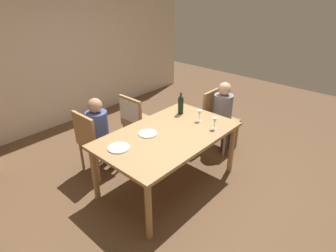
# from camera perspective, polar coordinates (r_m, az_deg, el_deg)

# --- Properties ---
(ground_plane) EXTENTS (10.00, 10.00, 0.00)m
(ground_plane) POSITION_cam_1_polar(r_m,az_deg,el_deg) (3.82, 0.00, -11.48)
(ground_plane) COLOR brown
(rear_room_partition) EXTENTS (6.40, 0.12, 2.70)m
(rear_room_partition) POSITION_cam_1_polar(r_m,az_deg,el_deg) (5.32, -23.11, 13.83)
(rear_room_partition) COLOR beige
(rear_room_partition) RESTS_ON ground_plane
(dining_table) EXTENTS (1.73, 1.05, 0.75)m
(dining_table) POSITION_cam_1_polar(r_m,az_deg,el_deg) (3.44, 0.00, -2.68)
(dining_table) COLOR #A87F51
(dining_table) RESTS_ON ground_plane
(chair_far_left) EXTENTS (0.44, 0.44, 0.92)m
(chair_far_left) POSITION_cam_1_polar(r_m,az_deg,el_deg) (3.86, -14.90, -2.54)
(chair_far_left) COLOR #A87F51
(chair_far_left) RESTS_ON ground_plane
(chair_right_end) EXTENTS (0.44, 0.44, 0.92)m
(chair_right_end) POSITION_cam_1_polar(r_m,az_deg,el_deg) (4.45, 9.94, 2.11)
(chair_right_end) COLOR #A87F51
(chair_right_end) RESTS_ON ground_plane
(chair_far_right) EXTENTS (0.46, 0.44, 0.92)m
(chair_far_right) POSITION_cam_1_polar(r_m,az_deg,el_deg) (4.22, -6.75, 1.83)
(chair_far_right) COLOR #A87F51
(chair_far_right) RESTS_ON ground_plane
(person_woman_host) EXTENTS (0.33, 0.28, 1.08)m
(person_woman_host) POSITION_cam_1_polar(r_m,az_deg,el_deg) (3.86, -13.71, -0.68)
(person_woman_host) COLOR #33333D
(person_woman_host) RESTS_ON ground_plane
(person_man_bearded) EXTENTS (0.29, 0.33, 1.09)m
(person_man_bearded) POSITION_cam_1_polar(r_m,az_deg,el_deg) (4.35, 11.29, 2.89)
(person_man_bearded) COLOR #33333D
(person_man_bearded) RESTS_ON ground_plane
(wine_bottle_tall_green) EXTENTS (0.08, 0.08, 0.30)m
(wine_bottle_tall_green) POSITION_cam_1_polar(r_m,az_deg,el_deg) (3.87, 2.60, 4.42)
(wine_bottle_tall_green) COLOR black
(wine_bottle_tall_green) RESTS_ON dining_table
(wine_glass_near_left) EXTENTS (0.07, 0.07, 0.15)m
(wine_glass_near_left) POSITION_cam_1_polar(r_m,az_deg,el_deg) (3.51, 9.46, 1.03)
(wine_glass_near_left) COLOR silver
(wine_glass_near_left) RESTS_ON dining_table
(wine_glass_centre) EXTENTS (0.07, 0.07, 0.15)m
(wine_glass_centre) POSITION_cam_1_polar(r_m,az_deg,el_deg) (3.69, 6.38, 2.58)
(wine_glass_centre) COLOR silver
(wine_glass_centre) RESTS_ON dining_table
(dinner_plate_host) EXTENTS (0.24, 0.24, 0.01)m
(dinner_plate_host) POSITION_cam_1_polar(r_m,az_deg,el_deg) (3.15, -9.96, -4.38)
(dinner_plate_host) COLOR white
(dinner_plate_host) RESTS_ON dining_table
(dinner_plate_guest_left) EXTENTS (0.23, 0.23, 0.01)m
(dinner_plate_guest_left) POSITION_cam_1_polar(r_m,az_deg,el_deg) (3.39, -4.11, -1.53)
(dinner_plate_guest_left) COLOR white
(dinner_plate_guest_left) RESTS_ON dining_table
(handbag) EXTENTS (0.14, 0.29, 0.22)m
(handbag) POSITION_cam_1_polar(r_m,az_deg,el_deg) (4.73, -2.17, -1.65)
(handbag) COLOR brown
(handbag) RESTS_ON ground_plane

